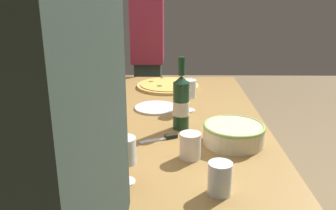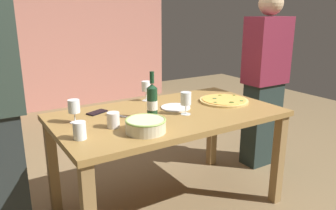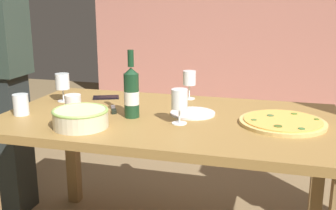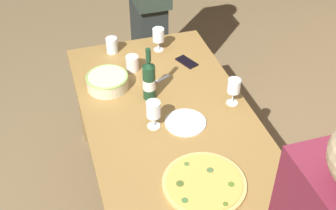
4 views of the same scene
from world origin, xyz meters
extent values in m
plane|color=olive|center=(0.00, 0.00, 0.00)|extent=(8.00, 8.00, 0.00)
cube|color=olive|center=(0.00, 0.00, 0.73)|extent=(1.60, 0.90, 0.04)
cube|color=olive|center=(-0.74, -0.40, 0.35)|extent=(0.07, 0.07, 0.71)
cube|color=olive|center=(-0.74, 0.40, 0.35)|extent=(0.07, 0.07, 0.71)
cylinder|color=tan|center=(0.53, 0.01, 0.76)|extent=(0.39, 0.39, 0.02)
cylinder|color=#F6AF4D|center=(0.53, 0.01, 0.77)|extent=(0.35, 0.35, 0.01)
cylinder|color=#3F7235|center=(0.61, -0.11, 0.77)|extent=(0.03, 0.03, 0.00)
cylinder|color=#4B6C37|center=(0.48, 0.06, 0.77)|extent=(0.03, 0.03, 0.00)
cylinder|color=#4F7034|center=(0.41, -0.03, 0.77)|extent=(0.02, 0.02, 0.00)
cylinder|color=#537627|center=(0.58, 0.12, 0.77)|extent=(0.03, 0.03, 0.00)
cylinder|color=#465F24|center=(0.51, -0.10, 0.77)|extent=(0.04, 0.04, 0.00)
cylinder|color=#4F6F24|center=(0.68, 0.05, 0.77)|extent=(0.02, 0.02, 0.00)
cylinder|color=beige|center=(-0.32, -0.27, 0.79)|extent=(0.24, 0.24, 0.08)
torus|color=#93BA59|center=(-0.32, -0.27, 0.82)|extent=(0.25, 0.25, 0.01)
cylinder|color=#173A21|center=(-0.16, -0.06, 0.86)|extent=(0.07, 0.07, 0.21)
cone|color=#173A21|center=(-0.16, -0.06, 0.97)|extent=(0.07, 0.07, 0.03)
cylinder|color=#173A21|center=(-0.16, -0.06, 1.03)|extent=(0.03, 0.03, 0.08)
cylinder|color=silver|center=(-0.16, -0.06, 0.84)|extent=(0.07, 0.07, 0.06)
cylinder|color=white|center=(-0.63, 0.13, 0.75)|extent=(0.06, 0.06, 0.00)
cylinder|color=white|center=(-0.63, 0.13, 0.79)|extent=(0.01, 0.01, 0.07)
cylinder|color=white|center=(-0.63, 0.13, 0.86)|extent=(0.08, 0.08, 0.08)
cylinder|color=maroon|center=(-0.63, 0.13, 0.84)|extent=(0.06, 0.06, 0.03)
cylinder|color=white|center=(0.08, -0.10, 0.75)|extent=(0.07, 0.07, 0.00)
cylinder|color=white|center=(0.08, -0.10, 0.79)|extent=(0.01, 0.01, 0.07)
cylinder|color=white|center=(0.08, -0.10, 0.87)|extent=(0.07, 0.07, 0.09)
cylinder|color=white|center=(0.02, 0.37, 0.75)|extent=(0.07, 0.07, 0.00)
cylinder|color=white|center=(0.02, 0.37, 0.79)|extent=(0.01, 0.01, 0.08)
cylinder|color=white|center=(0.02, 0.37, 0.87)|extent=(0.07, 0.07, 0.08)
cylinder|color=white|center=(-0.69, -0.17, 0.80)|extent=(0.07, 0.07, 0.10)
cylinder|color=white|center=(-0.46, -0.09, 0.80)|extent=(0.08, 0.08, 0.10)
cylinder|color=white|center=(0.11, 0.06, 0.76)|extent=(0.22, 0.22, 0.01)
cube|color=black|center=(-0.43, 0.26, 0.76)|extent=(0.16, 0.12, 0.01)
cube|color=silver|center=(-0.31, 0.05, 0.75)|extent=(0.07, 0.12, 0.01)
cube|color=black|center=(-0.27, -0.02, 0.76)|extent=(0.04, 0.06, 0.02)
cube|color=#242A29|center=(-1.15, 0.20, 0.43)|extent=(0.39, 0.20, 0.87)
camera|label=1|loc=(-1.65, -0.02, 1.35)|focal=38.47mm
camera|label=2|loc=(-1.22, -1.94, 1.46)|focal=35.92mm
camera|label=3|loc=(0.50, -1.82, 1.30)|focal=43.86mm
camera|label=4|loc=(1.76, -0.54, 2.31)|focal=47.56mm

